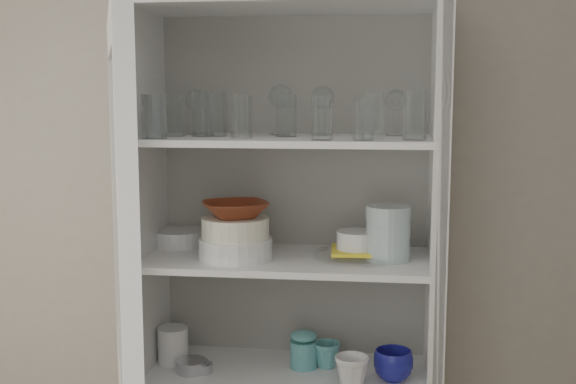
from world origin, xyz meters
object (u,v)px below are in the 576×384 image
Objects in this scene: measuring_cups at (191,366)px; mug_teal at (327,355)px; mug_blue at (393,365)px; mug_white at (352,372)px; goblet_3 at (396,110)px; goblet_0 at (195,110)px; plate_stack_back at (179,238)px; goblet_2 at (323,108)px; cream_bowl at (235,228)px; goblet_1 at (280,107)px; white_ramekin at (357,240)px; white_canister at (173,345)px; terracotta_bowl at (235,209)px; yellow_trivet at (357,251)px; teal_jar at (304,352)px; plate_stack_front at (236,248)px; glass_platter at (357,255)px; pantry_cabinet at (290,341)px; grey_bowl_stack at (388,233)px.

mug_teal is at bearing 12.33° from measuring_cups.
mug_white is (-0.13, -0.07, 0.00)m from mug_blue.
goblet_0 is at bearing -178.64° from goblet_3.
goblet_2 is at bearing -0.63° from plate_stack_back.
mug_white is at bearing -8.33° from cream_bowl.
measuring_cups is at bearing -85.52° from goblet_0.
white_ramekin is (0.27, -0.10, -0.44)m from goblet_1.
goblet_2 is 0.25m from goblet_3.
plate_stack_back reaches higher than white_canister.
yellow_trivet is (0.40, 0.07, -0.14)m from terracotta_bowl.
teal_jar is (0.09, -0.08, -0.84)m from goblet_1.
plate_stack_front is 0.55m from mug_white.
terracotta_bowl reaches higher than plate_stack_back.
cream_bowl is at bearing -142.84° from mug_teal.
white_ramekin is (0.00, 0.00, 0.05)m from glass_platter.
yellow_trivet is (-0.12, -0.10, -0.46)m from goblet_3.
teal_jar reaches higher than mug_white.
cream_bowl is at bearing 0.00° from plate_stack_front.
cream_bowl is 2.00× the size of mug_white.
cream_bowl is 0.77× the size of glass_platter.
teal_jar is at bearing -34.57° from pantry_cabinet.
measuring_cups is (-0.55, 0.06, -0.03)m from mug_white.
mug_white is (-0.01, -0.13, -0.36)m from glass_platter.
measuring_cups is (-0.45, -0.10, -0.02)m from mug_teal.
mug_blue is (0.69, -0.14, -0.83)m from goblet_0.
pantry_cabinet is 0.53m from grey_bowl_stack.
mug_teal is (0.13, -0.02, -0.04)m from pantry_cabinet.
mug_blue is 0.31m from teal_jar.
mug_blue is (0.13, -0.06, -0.41)m from white_ramekin.
mug_teal is 0.90× the size of measuring_cups.
goblet_0 is 0.71m from white_ramekin.
plate_stack_front is at bearing -142.84° from mug_teal.
white_ramekin is (0.40, 0.07, -0.11)m from terracotta_bowl.
goblet_2 is 0.98m from white_canister.
goblet_1 is at bearing 54.20° from plate_stack_front.
goblet_3 is 1.22× the size of white_ramekin.
goblet_1 reaches higher than mug_white.
goblet_2 reaches higher than plate_stack_front.
measuring_cups is at bearing -42.50° from white_canister.
measuring_cups is (0.09, -0.18, -0.41)m from plate_stack_back.
goblet_0 is at bearing 171.67° from white_ramekin.
cream_bowl is 0.50m from grey_bowl_stack.
plate_stack_front is at bearing -18.81° from white_canister.
cream_bowl is at bearing 0.00° from terracotta_bowl.
plate_stack_front reaches higher than white_canister.
plate_stack_back is 0.38m from white_canister.
goblet_3 is at bearing 6.75° from white_canister.
white_canister is at bearing 179.18° from glass_platter.
cream_bowl is at bearing -167.97° from mug_blue.
teal_jar is at bearing -9.39° from goblet_0.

